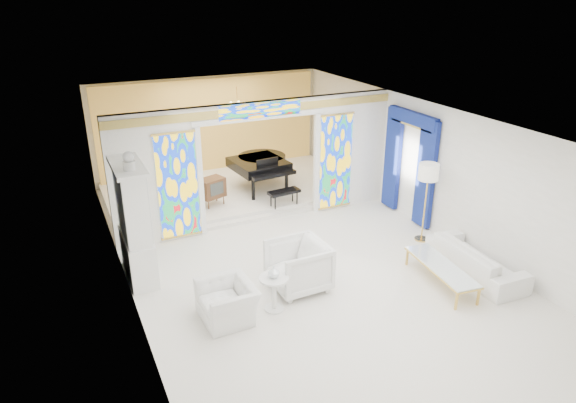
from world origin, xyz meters
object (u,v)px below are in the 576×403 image
armchair_right (298,266)px  sofa (476,259)px  coffee_table (441,267)px  china_cabinet (134,223)px  armchair_left (227,302)px  tv_console (212,188)px  grand_piano (261,164)px

armchair_right → sofa: bearing=72.2°
sofa → coffee_table: sofa is taller
china_cabinet → sofa: (6.17, -2.81, -0.85)m
armchair_left → tv_console: bearing=163.6°
sofa → grand_piano: size_ratio=0.83×
coffee_table → grand_piano: 6.15m
coffee_table → tv_console: (-2.94, 5.32, 0.28)m
grand_piano → tv_console: (-1.65, -0.67, -0.22)m
tv_console → china_cabinet: bearing=-152.1°
grand_piano → coffee_table: bearing=-83.1°
china_cabinet → grand_piano: bearing=38.6°
armchair_right → coffee_table: size_ratio=0.56×
armchair_right → grand_piano: bearing=164.3°
armchair_left → grand_piano: grand_piano is taller
armchair_right → grand_piano: grand_piano is taller
grand_piano → tv_console: size_ratio=3.64×
armchair_right → coffee_table: 2.80m
china_cabinet → armchair_left: china_cabinet is taller
china_cabinet → grand_piano: size_ratio=1.02×
china_cabinet → coffee_table: size_ratio=1.44×
armchair_right → grand_piano: 5.11m
grand_piano → armchair_left: bearing=-123.6°
coffee_table → grand_piano: grand_piano is taller
armchair_right → coffee_table: armchair_right is taller
china_cabinet → sofa: size_ratio=1.24×
tv_console → armchair_left: bearing=-123.8°
armchair_left → sofa: bearing=80.3°
china_cabinet → tv_console: 3.45m
grand_piano → sofa: bearing=-75.1°
armchair_right → sofa: armchair_right is taller
coffee_table → tv_console: tv_console is taller
grand_piano → tv_console: grand_piano is taller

